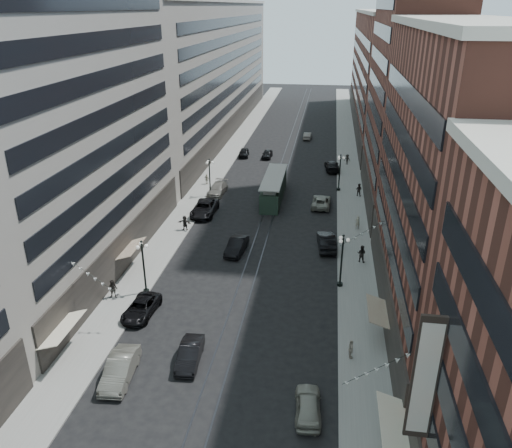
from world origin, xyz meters
The scene contains 36 objects.
ground centered at (0.00, 60.00, 0.00)m, with size 220.00×220.00×0.00m, color black.
sidewalk_west centered at (-11.00, 70.00, 0.07)m, with size 4.00×180.00×0.15m, color gray.
sidewalk_east centered at (11.00, 70.00, 0.07)m, with size 4.00×180.00×0.15m, color gray.
rail_west centered at (-0.70, 70.00, 0.01)m, with size 0.12×180.00×0.02m, color #2D2D33.
rail_east centered at (0.70, 70.00, 0.01)m, with size 0.12×180.00×0.02m, color #2D2D33.
building_west_mid centered at (-17.00, 33.00, 14.00)m, with size 8.00×36.00×28.00m, color gray.
building_west_far centered at (-17.00, 96.00, 13.00)m, with size 8.00×90.00×26.00m, color gray.
building_east_mid centered at (17.00, 28.00, 12.00)m, with size 8.00×30.00×24.00m, color brown.
building_east_tower centered at (17.00, 56.00, 21.00)m, with size 8.00×26.00×42.00m, color brown.
building_east_far centered at (17.00, 105.00, 12.00)m, with size 8.00×72.00×24.00m, color brown.
lamppost_sw_far centered at (-9.20, 28.00, 3.10)m, with size 1.03×1.14×5.52m.
lamppost_sw_mid centered at (-9.20, 55.00, 3.10)m, with size 1.03×1.14×5.52m.
lamppost_se_far centered at (9.20, 32.00, 3.10)m, with size 1.03×1.14×5.52m.
lamppost_se_mid centered at (9.20, 60.00, 3.10)m, with size 1.03×1.14×5.52m.
streetcar centered at (0.00, 55.28, 1.58)m, with size 2.73×12.34×3.41m.
car_1 centered at (-6.99, 16.34, 0.85)m, with size 1.80×5.16×1.70m, color #646359.
car_2 centered at (-8.40, 24.54, 0.69)m, with size 2.30×5.00×1.39m, color black.
car_4 centered at (6.93, 14.81, 0.74)m, with size 1.75×4.34×1.48m, color gray.
car_5 centered at (-2.38, 18.88, 0.74)m, with size 1.58×4.52×1.49m, color black.
pedestrian_2 centered at (-11.88, 26.67, 1.07)m, with size 0.90×0.49×1.84m, color black.
pedestrian_4 centered at (9.93, 20.99, 0.96)m, with size 0.95×0.43×1.63m, color #AC9E8E.
car_7 centered at (-8.40, 48.23, 0.87)m, with size 2.88×6.25×1.74m, color black.
car_8 centered at (-8.40, 56.26, 0.78)m, with size 2.18×5.37×1.56m, color slate.
car_9 centered at (-7.88, 76.37, 0.73)m, with size 1.72×4.28×1.46m, color black.
car_10 centered at (7.71, 40.44, 0.86)m, with size 1.83×5.24×1.73m, color black.
car_11 centered at (6.80, 53.30, 0.74)m, with size 2.46×5.34×1.48m, color gray.
car_12 centered at (8.18, 70.17, 0.80)m, with size 2.25×5.52×1.60m, color black.
car_13 centered at (-3.56, 76.10, 0.71)m, with size 1.67×4.16×1.42m, color black.
car_14 centered at (3.00, 91.10, 0.71)m, with size 1.49×4.28×1.41m, color slate.
pedestrian_5 centered at (-9.51, 42.71, 1.07)m, with size 1.71×0.49×1.85m, color black.
pedestrian_6 centered at (-10.90, 59.93, 0.94)m, with size 0.92×0.42×1.57m, color #AEA990.
pedestrian_7 centered at (11.48, 37.37, 1.12)m, with size 0.94×0.52×1.94m, color black.
pedestrian_8 centered at (11.42, 46.25, 0.97)m, with size 0.60×0.39×1.64m, color #A49E87.
pedestrian_9 centered at (10.72, 73.53, 1.04)m, with size 1.15×0.48×1.79m, color black.
car_extra_0 centered at (-2.20, 37.97, 0.80)m, with size 1.69×4.86×1.60m, color black.
pedestrian_extra_0 centered at (12.05, 58.01, 1.09)m, with size 0.91×0.50×1.87m, color black.
Camera 1 is at (7.21, -11.25, 25.39)m, focal length 35.00 mm.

